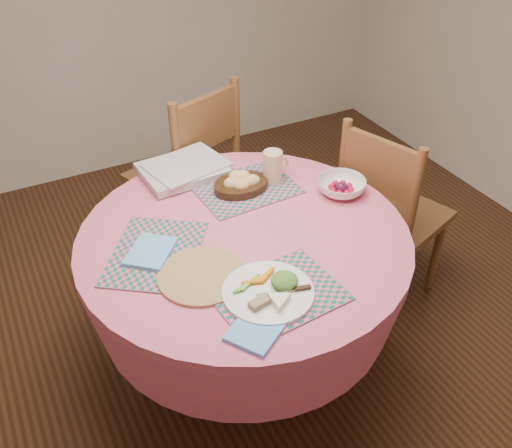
% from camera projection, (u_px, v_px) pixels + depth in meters
% --- Properties ---
extents(ground, '(4.00, 4.00, 0.00)m').
position_uv_depth(ground, '(246.00, 367.00, 2.55)').
color(ground, '#331C0F').
rests_on(ground, ground).
extents(dining_table, '(1.24, 1.24, 0.75)m').
position_uv_depth(dining_table, '(245.00, 274.00, 2.22)').
color(dining_table, '#C55C88').
rests_on(dining_table, ground).
extents(chair_right, '(0.54, 0.56, 0.96)m').
position_uv_depth(chair_right, '(388.00, 212.00, 2.66)').
color(chair_right, brown).
rests_on(chair_right, ground).
extents(chair_back, '(0.59, 0.58, 1.01)m').
position_uv_depth(chair_back, '(190.00, 172.00, 2.90)').
color(chair_back, brown).
rests_on(chair_back, ground).
extents(placemat_front, '(0.42, 0.33, 0.01)m').
position_uv_depth(placemat_front, '(278.00, 295.00, 1.84)').
color(placemat_front, '#116357').
rests_on(placemat_front, dining_table).
extents(placemat_left, '(0.48, 0.50, 0.01)m').
position_uv_depth(placemat_left, '(156.00, 253.00, 2.01)').
color(placemat_left, '#116357').
rests_on(placemat_left, dining_table).
extents(placemat_back, '(0.41, 0.32, 0.01)m').
position_uv_depth(placemat_back, '(246.00, 188.00, 2.35)').
color(placemat_back, '#116357').
rests_on(placemat_back, dining_table).
extents(wicker_trivet, '(0.30, 0.30, 0.01)m').
position_uv_depth(wicker_trivet, '(202.00, 276.00, 1.91)').
color(wicker_trivet, olive).
rests_on(wicker_trivet, dining_table).
extents(napkin_near, '(0.23, 0.22, 0.01)m').
position_uv_depth(napkin_near, '(257.00, 328.00, 1.72)').
color(napkin_near, '#61ADF9').
rests_on(napkin_near, dining_table).
extents(napkin_far, '(0.22, 0.23, 0.01)m').
position_uv_depth(napkin_far, '(151.00, 252.00, 2.00)').
color(napkin_far, '#61ADF9').
rests_on(napkin_far, placemat_left).
extents(dinner_plate, '(0.30, 0.30, 0.05)m').
position_uv_depth(dinner_plate, '(271.00, 291.00, 1.83)').
color(dinner_plate, white).
rests_on(dinner_plate, placemat_front).
extents(bread_bowl, '(0.23, 0.23, 0.08)m').
position_uv_depth(bread_bowl, '(241.00, 183.00, 2.33)').
color(bread_bowl, black).
rests_on(bread_bowl, placemat_back).
extents(latte_mug, '(0.12, 0.08, 0.14)m').
position_uv_depth(latte_mug, '(273.00, 167.00, 2.36)').
color(latte_mug, beige).
rests_on(latte_mug, placemat_back).
extents(fruit_bowl, '(0.25, 0.25, 0.06)m').
position_uv_depth(fruit_bowl, '(341.00, 187.00, 2.31)').
color(fruit_bowl, white).
rests_on(fruit_bowl, dining_table).
extents(newspaper_stack, '(0.38, 0.31, 0.04)m').
position_uv_depth(newspaper_stack, '(183.00, 169.00, 2.43)').
color(newspaper_stack, silver).
rests_on(newspaper_stack, dining_table).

